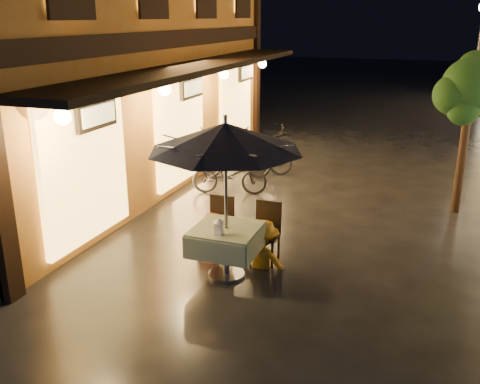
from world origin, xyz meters
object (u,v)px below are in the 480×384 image
at_px(cafe_table, 226,240).
at_px(table_lantern, 219,226).
at_px(person_yellow, 263,222).
at_px(person_orange, 212,214).
at_px(bicycle_0, 229,174).
at_px(patio_umbrella, 225,137).

height_order(cafe_table, table_lantern, table_lantern).
distance_m(cafe_table, person_yellow, 0.68).
xyz_separation_m(person_orange, person_yellow, (0.86, -0.01, -0.02)).
relative_size(person_yellow, bicycle_0, 0.88).
xyz_separation_m(patio_umbrella, table_lantern, (-0.00, -0.28, -1.23)).
distance_m(cafe_table, table_lantern, 0.43).
bearing_deg(bicycle_0, person_orange, -178.11).
bearing_deg(bicycle_0, person_yellow, -165.11).
xyz_separation_m(table_lantern, person_yellow, (0.40, 0.81, -0.19)).
bearing_deg(patio_umbrella, table_lantern, -90.00).
xyz_separation_m(cafe_table, person_orange, (-0.46, 0.55, 0.16)).
height_order(cafe_table, bicycle_0, bicycle_0).
height_order(patio_umbrella, person_orange, patio_umbrella).
relative_size(cafe_table, table_lantern, 3.96).
bearing_deg(person_yellow, patio_umbrella, 52.28).
xyz_separation_m(cafe_table, bicycle_0, (-1.39, 3.71, -0.15)).
xyz_separation_m(table_lantern, bicycle_0, (-1.39, 3.99, -0.48)).
relative_size(person_orange, person_yellow, 1.03).
bearing_deg(table_lantern, patio_umbrella, 90.00).
relative_size(cafe_table, bicycle_0, 0.60).
relative_size(cafe_table, person_orange, 0.66).
bearing_deg(table_lantern, cafe_table, 90.00).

